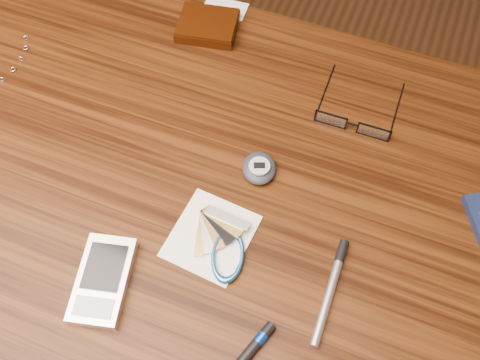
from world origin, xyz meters
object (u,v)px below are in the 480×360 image
Objects in this scene: eyeglasses at (353,123)px; silver_pen at (332,283)px; pda_phone at (103,280)px; wallet_and_card at (208,25)px; desk at (205,213)px; notepad_keys at (220,244)px; pedometer at (259,168)px.

eyeglasses reaches higher than silver_pen.
silver_pen is (0.27, 0.10, -0.00)m from pda_phone.
desk is at bearing -68.80° from wallet_and_card.
desk is 0.15m from notepad_keys.
silver_pen is at bearing -40.38° from pedometer.
pda_phone is (-0.23, -0.35, -0.00)m from eyeglasses.
desk is 7.62× the size of wallet_and_card.
pda_phone is at bearing -159.13° from silver_pen.
pedometer reaches higher than silver_pen.
notepad_keys is (0.06, -0.08, 0.11)m from desk.
eyeglasses reaches higher than pda_phone.
pedometer is (0.18, -0.23, -0.00)m from wallet_and_card.
pda_phone reaches higher than desk.
notepad_keys is at bearing -52.32° from desk.
pda_phone is at bearing -83.55° from wallet_and_card.
desk is at bearing 159.80° from silver_pen.
desk is 0.31m from wallet_and_card.
wallet_and_card is (-0.11, 0.27, 0.11)m from desk.
desk is 0.25m from silver_pen.
notepad_keys reaches higher than desk.
pedometer is 0.19m from silver_pen.
desk is 0.22m from pda_phone.
pda_phone reaches higher than silver_pen.
eyeglasses is 0.27m from notepad_keys.
eyeglasses is at bearing 44.02° from desk.
eyeglasses is (0.17, 0.17, 0.11)m from desk.
pedometer is 0.55× the size of notepad_keys.
silver_pen is (0.14, -0.12, -0.00)m from pedometer.
pda_phone is 0.15m from notepad_keys.
wallet_and_card is at bearing 127.57° from pedometer.
pda_phone is 0.29m from silver_pen.
pda_phone is (-0.05, -0.18, 0.11)m from desk.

